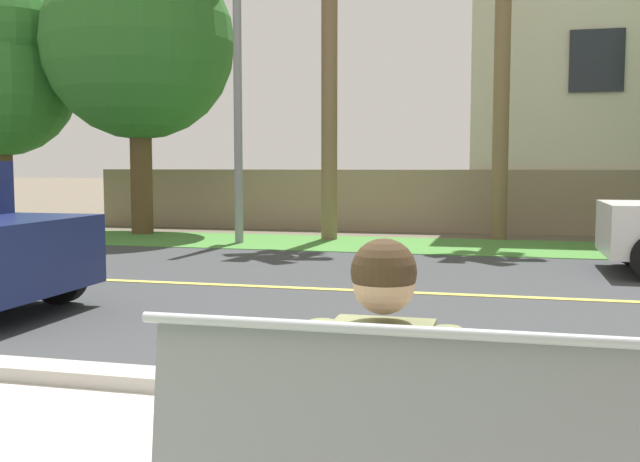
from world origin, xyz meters
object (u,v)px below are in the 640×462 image
at_px(seated_person_olive, 387,398).
at_px(shade_tree_left, 142,28).
at_px(streetlamp, 241,44).
at_px(shade_tree_far_left, 1,68).

relative_size(seated_person_olive, shade_tree_left, 0.19).
height_order(seated_person_olive, streetlamp, streetlamp).
distance_m(streetlamp, shade_tree_left, 2.88).
bearing_deg(seated_person_olive, streetlamp, 112.37).
distance_m(seated_person_olive, shade_tree_far_left, 16.26).
bearing_deg(streetlamp, shade_tree_far_left, 171.32).
xyz_separation_m(seated_person_olive, streetlamp, (-4.57, 11.11, 3.13)).
height_order(streetlamp, shade_tree_left, shade_tree_left).
height_order(seated_person_olive, shade_tree_far_left, shade_tree_far_left).
bearing_deg(shade_tree_left, seated_person_olive, -59.46).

